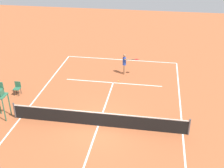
# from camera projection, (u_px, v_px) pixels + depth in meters

# --- Properties ---
(ground_plane) EXTENTS (60.00, 60.00, 0.00)m
(ground_plane) POSITION_uv_depth(u_px,v_px,m) (98.00, 126.00, 17.36)
(ground_plane) COLOR #AD5933
(court_lines) EXTENTS (10.11, 20.91, 0.01)m
(court_lines) POSITION_uv_depth(u_px,v_px,m) (98.00, 126.00, 17.36)
(court_lines) COLOR white
(court_lines) RESTS_ON ground
(tennis_net) EXTENTS (10.71, 0.10, 1.07)m
(tennis_net) POSITION_uv_depth(u_px,v_px,m) (98.00, 119.00, 17.13)
(tennis_net) COLOR #4C4C51
(tennis_net) RESTS_ON ground
(player_serving) EXTENTS (1.31, 0.46, 1.73)m
(player_serving) POSITION_uv_depth(u_px,v_px,m) (125.00, 62.00, 23.32)
(player_serving) COLOR #9E704C
(player_serving) RESTS_ON ground
(tennis_ball) EXTENTS (0.07, 0.07, 0.07)m
(tennis_ball) POSITION_uv_depth(u_px,v_px,m) (118.00, 81.00, 22.53)
(tennis_ball) COLOR #CCE033
(tennis_ball) RESTS_ON ground
(courtside_chair_mid) EXTENTS (0.44, 0.46, 0.95)m
(courtside_chair_mid) POSITION_uv_depth(u_px,v_px,m) (17.00, 88.00, 20.54)
(courtside_chair_mid) COLOR #262626
(courtside_chair_mid) RESTS_ON ground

